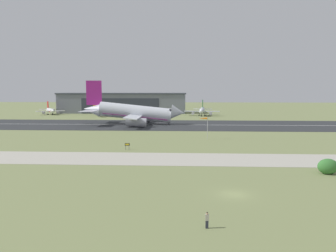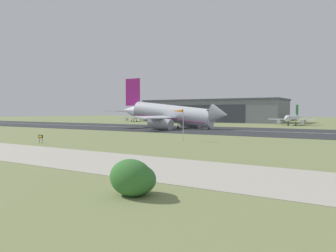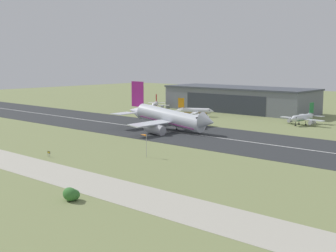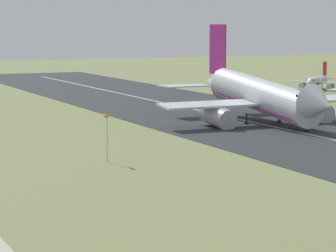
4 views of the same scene
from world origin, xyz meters
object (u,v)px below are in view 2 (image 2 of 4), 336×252
Objects in this scene: shrub_clump at (134,178)px; airplane_parked_east at (134,117)px; airplane_parked_far_east at (180,118)px; airplane_parked_west at (292,118)px; airplane_landing at (172,114)px; runway_sign at (41,137)px; windsock_pole at (178,113)px.

airplane_parked_east is at bearing 127.89° from shrub_clump.
airplane_parked_far_east is 5.53× the size of shrub_clump.
shrub_clump is at bearing -83.50° from airplane_parked_west.
airplane_landing is 50.62m from airplane_parked_far_east.
airplane_landing reaches higher than airplane_parked_far_east.
runway_sign is (70.30, -120.59, -1.35)m from airplane_parked_east.
airplane_landing is 2.16× the size of airplane_parked_west.
airplane_landing is 2.71× the size of airplane_parked_east.
shrub_clump is 46.36m from runway_sign.
airplane_parked_west is 1.05× the size of airplane_parked_far_east.
runway_sign is at bearing -59.76° from airplane_parked_east.
shrub_clump is (48.43, -85.09, -3.93)m from airplane_landing.
windsock_pole is 3.95× the size of runway_sign.
runway_sign is at bearing -102.26° from airplane_parked_west.
airplane_parked_west reaches higher than shrub_clump.
airplane_landing reaches higher than shrub_clump.
airplane_parked_west is 12.23× the size of runway_sign.
airplane_parked_far_east is at bearing -16.99° from airplane_parked_east.
shrub_clump is (70.84, -130.41, -1.44)m from airplane_parked_far_east.
windsock_pole reaches higher than runway_sign.
shrub_clump is (111.05, -142.69, -1.30)m from airplane_parked_east.
runway_sign is (-25.08, -115.36, -1.86)m from airplane_parked_west.
windsock_pole is (28.18, -43.56, 0.92)m from airplane_landing.
airplane_landing is at bearing -42.61° from airplane_parked_east.
airplane_landing is at bearing 119.65° from shrub_clump.
airplane_parked_west reaches higher than airplane_parked_far_east.
airplane_landing is 61.81m from airplane_parked_west.
airplane_parked_west is at bearing 77.74° from runway_sign.
shrub_clump is at bearing -60.35° from airplane_landing.
airplane_parked_far_east is (-55.17, -7.05, -0.37)m from airplane_parked_west.
airplane_parked_far_east is at bearing 118.51° from shrub_clump.
windsock_pole is at bearing -57.10° from airplane_landing.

